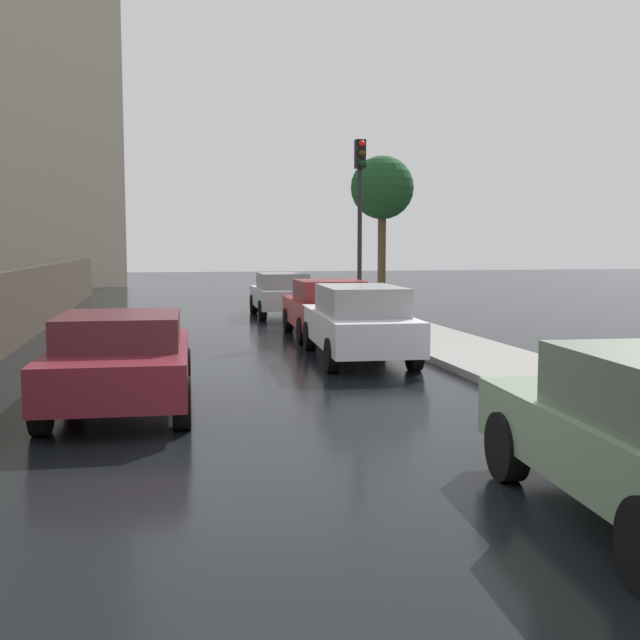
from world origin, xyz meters
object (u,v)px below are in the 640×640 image
car_red_near_kerb (328,308)px  street_tree_near (382,189)px  car_silver_behind_camera (281,294)px  traffic_light (360,199)px  car_maroon_mid_road (121,359)px  car_white_far_lane (358,321)px

car_red_near_kerb → street_tree_near: bearing=67.1°
car_silver_behind_camera → traffic_light: 5.25m
car_maroon_mid_road → car_white_far_lane: size_ratio=0.88×
car_maroon_mid_road → traffic_light: traffic_light is taller
car_red_near_kerb → car_silver_behind_camera: 5.67m
street_tree_near → traffic_light: bearing=-111.1°
street_tree_near → car_red_near_kerb: bearing=-114.9°
street_tree_near → car_white_far_lane: bearing=-108.4°
traffic_light → car_white_far_lane: bearing=-105.0°
car_red_near_kerb → car_white_far_lane: (-0.24, -3.91, 0.04)m
car_red_near_kerb → traffic_light: bearing=52.3°
car_maroon_mid_road → car_white_far_lane: (4.37, 3.82, 0.06)m
car_silver_behind_camera → car_white_far_lane: (0.04, -9.57, 0.04)m
car_maroon_mid_road → car_white_far_lane: car_white_far_lane is taller
car_white_far_lane → street_tree_near: street_tree_near is taller
car_white_far_lane → street_tree_near: bearing=74.8°
car_red_near_kerb → car_silver_behind_camera: (-0.27, 5.66, 0.00)m
car_red_near_kerb → car_silver_behind_camera: bearing=94.7°
car_white_far_lane → traffic_light: (1.43, 5.36, 2.73)m
car_white_far_lane → street_tree_near: (4.01, 12.05, 3.49)m
car_maroon_mid_road → car_white_far_lane: 5.80m
car_maroon_mid_road → traffic_light: 11.21m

